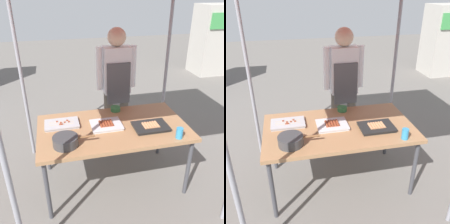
# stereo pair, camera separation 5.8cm
# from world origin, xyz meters

# --- Properties ---
(ground_plane) EXTENTS (18.00, 18.00, 0.00)m
(ground_plane) POSITION_xyz_m (0.00, 0.00, 0.00)
(ground_plane) COLOR #66605B
(stall_table) EXTENTS (1.60, 0.90, 0.75)m
(stall_table) POSITION_xyz_m (0.00, 0.00, 0.70)
(stall_table) COLOR #9E724C
(stall_table) RESTS_ON ground
(tray_grilled_sausages) EXTENTS (0.33, 0.27, 0.05)m
(tray_grilled_sausages) POSITION_xyz_m (-0.07, 0.02, 0.77)
(tray_grilled_sausages) COLOR silver
(tray_grilled_sausages) RESTS_ON stall_table
(tray_meat_skewers) EXTENTS (0.37, 0.24, 0.04)m
(tray_meat_skewers) POSITION_xyz_m (-0.54, 0.15, 0.77)
(tray_meat_skewers) COLOR #ADADB2
(tray_meat_skewers) RESTS_ON stall_table
(tray_pork_links) EXTENTS (0.37, 0.27, 0.05)m
(tray_pork_links) POSITION_xyz_m (0.38, -0.13, 0.77)
(tray_pork_links) COLOR black
(tray_pork_links) RESTS_ON stall_table
(cooking_wok) EXTENTS (0.40, 0.24, 0.10)m
(cooking_wok) POSITION_xyz_m (-0.52, -0.24, 0.80)
(cooking_wok) COLOR #38383A
(cooking_wok) RESTS_ON stall_table
(condiment_bowl) EXTENTS (0.12, 0.12, 0.05)m
(condiment_bowl) POSITION_xyz_m (0.12, 0.36, 0.78)
(condiment_bowl) COLOR #33723F
(condiment_bowl) RESTS_ON stall_table
(drink_cup_near_edge) EXTENTS (0.07, 0.07, 0.11)m
(drink_cup_near_edge) POSITION_xyz_m (0.59, -0.37, 0.81)
(drink_cup_near_edge) COLOR #338CBF
(drink_cup_near_edge) RESTS_ON stall_table
(vendor_woman) EXTENTS (0.52, 0.23, 1.67)m
(vendor_woman) POSITION_xyz_m (0.22, 0.72, 1.00)
(vendor_woman) COLOR #595147
(vendor_woman) RESTS_ON ground
(neighbor_stall_right) EXTENTS (0.88, 0.80, 1.71)m
(neighbor_stall_right) POSITION_xyz_m (3.48, 3.49, 0.86)
(neighbor_stall_right) COLOR #B7B2A8
(neighbor_stall_right) RESTS_ON ground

